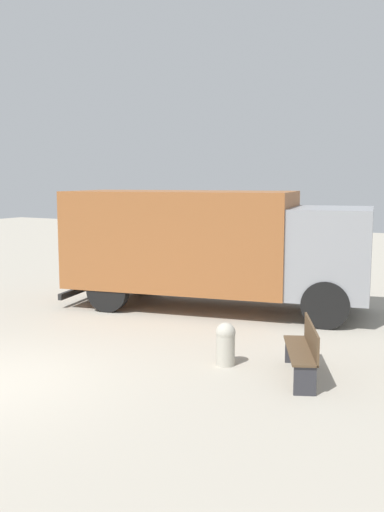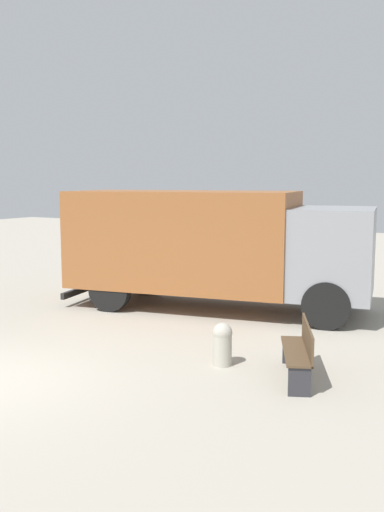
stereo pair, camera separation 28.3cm
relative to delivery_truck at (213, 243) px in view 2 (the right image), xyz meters
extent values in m
cube|color=#99592D|center=(-0.77, -0.16, 0.07)|extent=(6.01, 3.62, 2.44)
cube|color=gray|center=(2.88, 0.58, -0.11)|extent=(2.29, 2.78, 2.07)
cube|color=black|center=(-3.58, -0.72, -1.38)|extent=(0.58, 2.42, 0.16)
cylinder|color=black|center=(2.66, 1.68, -1.15)|extent=(1.10, 0.48, 1.06)
cylinder|color=black|center=(3.10, -0.53, -1.15)|extent=(1.10, 0.48, 1.06)
cylinder|color=black|center=(-2.51, 0.65, -1.15)|extent=(1.10, 0.48, 1.06)
cylinder|color=black|center=(-2.07, -1.56, -1.15)|extent=(1.10, 0.48, 1.06)
cube|color=brown|center=(3.63, -3.85, -1.20)|extent=(1.06, 1.68, 0.04)
cube|color=brown|center=(3.80, -3.78, -0.99)|extent=(0.73, 1.53, 0.46)
cube|color=#2D2D33|center=(3.96, -4.57, -1.45)|extent=(0.33, 0.19, 0.45)
cube|color=#2D2D33|center=(3.31, -3.14, -1.45)|extent=(0.33, 0.19, 0.45)
cylinder|color=#B2AD9E|center=(2.28, -3.85, -1.38)|extent=(0.33, 0.33, 0.59)
sphere|color=#B2AD9E|center=(2.28, -3.85, -1.09)|extent=(0.35, 0.35, 0.35)
camera|label=1|loc=(6.51, -12.64, 1.58)|focal=40.00mm
camera|label=2|loc=(6.76, -12.50, 1.58)|focal=40.00mm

